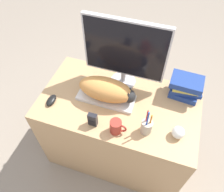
{
  "coord_description": "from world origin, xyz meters",
  "views": [
    {
      "loc": [
        0.25,
        -0.58,
        1.95
      ],
      "look_at": [
        -0.05,
        0.31,
        0.8
      ],
      "focal_mm": 35.0,
      "sensor_mm": 36.0,
      "label": 1
    }
  ],
  "objects": [
    {
      "name": "cat",
      "position": [
        -0.08,
        0.32,
        0.85
      ],
      "size": [
        0.4,
        0.18,
        0.16
      ],
      "color": "#D18C47",
      "rests_on": "keyboard"
    },
    {
      "name": "pen_cup",
      "position": [
        0.23,
        0.15,
        0.8
      ],
      "size": [
        0.07,
        0.07,
        0.22
      ],
      "color": "#B2A893",
      "rests_on": "desk"
    },
    {
      "name": "computer_mouse",
      "position": [
        -0.45,
        0.17,
        0.76
      ],
      "size": [
        0.06,
        0.1,
        0.03
      ],
      "color": "black",
      "rests_on": "desk"
    },
    {
      "name": "book_stack",
      "position": [
        0.42,
        0.53,
        0.82
      ],
      "size": [
        0.23,
        0.17,
        0.16
      ],
      "color": "navy",
      "rests_on": "desk"
    },
    {
      "name": "desk",
      "position": [
        0.0,
        0.32,
        0.37
      ],
      "size": [
        1.12,
        0.64,
        0.74
      ],
      "color": "tan",
      "rests_on": "ground_plane"
    },
    {
      "name": "monitor",
      "position": [
        -0.03,
        0.51,
        1.03
      ],
      "size": [
        0.56,
        0.19,
        0.52
      ],
      "color": "#B7B7BC",
      "rests_on": "desk"
    },
    {
      "name": "baseball",
      "position": [
        0.42,
        0.18,
        0.78
      ],
      "size": [
        0.08,
        0.08,
        0.08
      ],
      "color": "silver",
      "rests_on": "desk"
    },
    {
      "name": "coffee_mug",
      "position": [
        0.05,
        0.09,
        0.79
      ],
      "size": [
        0.11,
        0.07,
        0.1
      ],
      "color": "#9E2D23",
      "rests_on": "desk"
    },
    {
      "name": "keyboard",
      "position": [
        -0.09,
        0.32,
        0.76
      ],
      "size": [
        0.4,
        0.16,
        0.02
      ],
      "color": "silver",
      "rests_on": "desk"
    },
    {
      "name": "phone",
      "position": [
        -0.1,
        0.09,
        0.79
      ],
      "size": [
        0.06,
        0.03,
        0.1
      ],
      "color": "black",
      "rests_on": "desk"
    },
    {
      "name": "ground_plane",
      "position": [
        0.0,
        0.0,
        0.0
      ],
      "size": [
        12.0,
        12.0,
        0.0
      ],
      "primitive_type": "plane",
      "color": "gray"
    }
  ]
}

